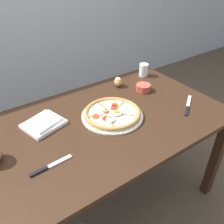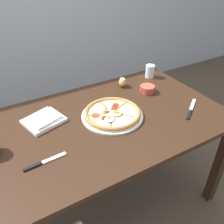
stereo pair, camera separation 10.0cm
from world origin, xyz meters
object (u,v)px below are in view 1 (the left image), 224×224
napkin_folded (43,123)px  water_glass (144,71)px  dining_table (106,132)px  bread_piece_near (118,82)px  knife_main (51,166)px  ramekin_bowl (143,87)px  pizza (112,113)px  knife_spare (188,105)px

napkin_folded → water_glass: water_glass is taller
dining_table → bread_piece_near: bearing=43.7°
napkin_folded → knife_main: bearing=-106.2°
dining_table → ramekin_bowl: 0.45m
pizza → napkin_folded: bearing=158.4°
napkin_folded → bread_piece_near: size_ratio=2.74×
pizza → water_glass: water_glass is taller
dining_table → ramekin_bowl: (0.41, 0.14, 0.12)m
ramekin_bowl → napkin_folded: 0.74m
napkin_folded → knife_main: (-0.09, -0.32, -0.01)m
pizza → knife_spare: 0.50m
ramekin_bowl → knife_spare: (0.10, -0.32, -0.02)m
knife_spare → dining_table: bearing=126.1°
ramekin_bowl → knife_spare: bearing=-72.4°
ramekin_bowl → water_glass: 0.25m
napkin_folded → knife_main: size_ratio=1.18×
ramekin_bowl → knife_main: size_ratio=0.51×
ramekin_bowl → napkin_folded: size_ratio=0.43×
ramekin_bowl → pizza: bearing=-159.9°
water_glass → bread_piece_near: bearing=-174.2°
dining_table → pizza: bearing=3.1°
bread_piece_near → water_glass: bearing=5.8°
knife_main → knife_spare: 0.93m
pizza → knife_main: bearing=-160.1°
dining_table → knife_main: bearing=-158.2°
pizza → water_glass: 0.62m
bread_piece_near → knife_spare: 0.52m
ramekin_bowl → water_glass: bearing=48.5°
napkin_folded → knife_spare: (0.84, -0.33, -0.01)m
napkin_folded → bread_piece_near: 0.65m
dining_table → water_glass: bearing=29.1°
pizza → bread_piece_near: bread_piece_near is taller
pizza → napkin_folded: 0.40m
bread_piece_near → knife_main: bearing=-147.5°
bread_piece_near → knife_spare: bread_piece_near is taller
pizza → ramekin_bowl: size_ratio=3.43×
napkin_folded → bread_piece_near: bearing=12.9°
dining_table → bread_piece_near: bread_piece_near is taller
dining_table → napkin_folded: 0.37m
knife_main → dining_table: bearing=19.1°
ramekin_bowl → dining_table: bearing=-161.8°
knife_spare → ramekin_bowl: bearing=73.3°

